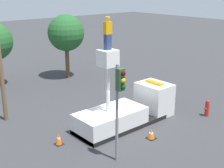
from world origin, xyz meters
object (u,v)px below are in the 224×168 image
at_px(fire_hydrant, 207,108).
at_px(traffic_cone_curbside, 151,134).
at_px(traffic_light_pole, 119,95).
at_px(bucket_truck, 128,111).
at_px(worker, 108,33).
at_px(tree_left_bg, 66,33).
at_px(traffic_cone_rear, 59,139).

relative_size(fire_hydrant, traffic_cone_curbside, 1.88).
bearing_deg(traffic_cone_curbside, traffic_light_pole, -168.99).
height_order(bucket_truck, traffic_light_pole, bucket_truck).
bearing_deg(worker, tree_left_bg, 68.38).
relative_size(worker, tree_left_bg, 0.31).
bearing_deg(tree_left_bg, traffic_cone_rear, -125.29).
bearing_deg(traffic_light_pole, traffic_cone_rear, 111.28).
distance_m(traffic_cone_rear, traffic_cone_curbside, 5.01).
bearing_deg(worker, bucket_truck, 0.00).
height_order(traffic_light_pole, fire_hydrant, traffic_light_pole).
bearing_deg(bucket_truck, traffic_light_pole, -138.91).
relative_size(bucket_truck, tree_left_bg, 1.17).
bearing_deg(traffic_cone_curbside, bucket_truck, 80.52).
bearing_deg(bucket_truck, traffic_cone_curbside, -99.48).
distance_m(bucket_truck, traffic_cone_curbside, 2.39).
xyz_separation_m(fire_hydrant, traffic_cone_curbside, (-5.02, 0.23, -0.26)).
distance_m(bucket_truck, traffic_light_pole, 5.05).
height_order(bucket_truck, worker, worker).
relative_size(bucket_truck, fire_hydrant, 6.08).
height_order(fire_hydrant, traffic_cone_curbside, fire_hydrant).
xyz_separation_m(worker, tree_left_bg, (4.26, 10.75, -1.59)).
distance_m(bucket_truck, traffic_cone_rear, 4.62).
height_order(traffic_light_pole, traffic_cone_curbside, traffic_light_pole).
bearing_deg(tree_left_bg, worker, -111.62).
bearing_deg(traffic_light_pole, traffic_cone_curbside, 11.01).
xyz_separation_m(traffic_light_pole, fire_hydrant, (7.92, 0.33, -2.84)).
relative_size(traffic_cone_curbside, tree_left_bg, 0.10).
bearing_deg(fire_hydrant, traffic_cone_curbside, 177.36).
xyz_separation_m(traffic_cone_curbside, tree_left_bg, (3.10, 13.05, 3.78)).
relative_size(fire_hydrant, tree_left_bg, 0.19).
xyz_separation_m(bucket_truck, worker, (-1.54, 0.00, 4.82)).
height_order(bucket_truck, fire_hydrant, bucket_truck).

